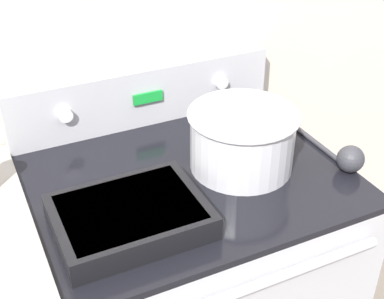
{
  "coord_description": "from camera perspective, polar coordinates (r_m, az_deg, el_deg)",
  "views": [
    {
      "loc": [
        -0.48,
        -0.7,
        1.72
      ],
      "look_at": [
        0.02,
        0.35,
        0.99
      ],
      "focal_mm": 50.0,
      "sensor_mm": 36.0,
      "label": 1
    }
  ],
  "objects": [
    {
      "name": "ladle",
      "position": [
        1.46,
        16.04,
        -0.72
      ],
      "size": [
        0.07,
        0.33,
        0.07
      ],
      "color": "#333338",
      "rests_on": "stove_range"
    },
    {
      "name": "casserole_dish",
      "position": [
        1.21,
        -6.66,
        -7.01
      ],
      "size": [
        0.34,
        0.25,
        0.06
      ],
      "color": "black",
      "rests_on": "stove_range"
    },
    {
      "name": "mixing_bowl",
      "position": [
        1.38,
        5.4,
        1.36
      ],
      "size": [
        0.29,
        0.29,
        0.16
      ],
      "color": "silver",
      "rests_on": "stove_range"
    },
    {
      "name": "kitchen_wall",
      "position": [
        1.56,
        -6.42,
        14.35
      ],
      "size": [
        8.0,
        0.05,
        2.5
      ],
      "color": "beige",
      "rests_on": "ground_plane"
    },
    {
      "name": "control_panel",
      "position": [
        1.59,
        -5.17,
        5.72
      ],
      "size": [
        0.81,
        0.07,
        0.18
      ],
      "color": "#BCBCC1",
      "rests_on": "stove_range"
    },
    {
      "name": "stove_range",
      "position": [
        1.7,
        -0.38,
        -15.55
      ],
      "size": [
        0.81,
        0.69,
        0.93
      ],
      "color": "#BCBCC1",
      "rests_on": "ground_plane"
    }
  ]
}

